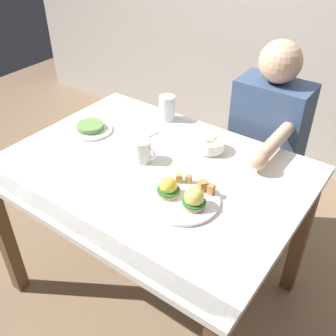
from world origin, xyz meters
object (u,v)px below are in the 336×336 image
object	(u,v)px
eggs_benedict_plate	(183,196)
fork	(148,137)
water_glass_near	(167,110)
fruit_bowl	(211,145)
dining_table	(151,189)
side_plate	(91,128)
diner_person	(265,142)
coffee_mug	(142,150)

from	to	relation	value
eggs_benedict_plate	fork	size ratio (longest dim) A/B	1.74
water_glass_near	fruit_bowl	bearing A→B (deg)	-20.81
dining_table	fruit_bowl	world-z (taller)	fruit_bowl
side_plate	diner_person	world-z (taller)	diner_person
side_plate	diner_person	distance (m)	0.84
water_glass_near	diner_person	world-z (taller)	diner_person
water_glass_near	diner_person	size ratio (longest dim) A/B	0.11
eggs_benedict_plate	diner_person	xyz separation A→B (m)	(0.02, 0.69, -0.12)
fruit_bowl	diner_person	bearing A→B (deg)	72.18
dining_table	water_glass_near	size ratio (longest dim) A/B	9.95
fork	water_glass_near	xyz separation A→B (m)	(-0.03, 0.19, 0.05)
dining_table	water_glass_near	xyz separation A→B (m)	(-0.19, 0.37, 0.16)
fruit_bowl	fork	bearing A→B (deg)	-166.19
dining_table	side_plate	xyz separation A→B (m)	(-0.41, 0.07, 0.12)
fruit_bowl	fork	world-z (taller)	fruit_bowl
coffee_mug	fork	xyz separation A→B (m)	(-0.10, 0.16, -0.05)
coffee_mug	water_glass_near	size ratio (longest dim) A/B	0.92
eggs_benedict_plate	diner_person	bearing A→B (deg)	88.64
dining_table	fruit_bowl	distance (m)	0.32
diner_person	side_plate	bearing A→B (deg)	-140.83
fork	side_plate	xyz separation A→B (m)	(-0.25, -0.11, 0.01)
fork	side_plate	world-z (taller)	side_plate
side_plate	eggs_benedict_plate	bearing A→B (deg)	-14.80
fruit_bowl	water_glass_near	bearing A→B (deg)	159.19
side_plate	diner_person	xyz separation A→B (m)	(0.65, 0.53, -0.10)
side_plate	fork	bearing A→B (deg)	23.88
fruit_bowl	coffee_mug	xyz separation A→B (m)	(-0.19, -0.23, 0.02)
coffee_mug	water_glass_near	distance (m)	0.37
coffee_mug	side_plate	xyz separation A→B (m)	(-0.35, 0.05, -0.04)
coffee_mug	side_plate	world-z (taller)	coffee_mug
coffee_mug	diner_person	size ratio (longest dim) A/B	0.10
diner_person	fruit_bowl	bearing A→B (deg)	-107.82
dining_table	fruit_bowl	bearing A→B (deg)	63.48
eggs_benedict_plate	fork	distance (m)	0.47
fork	fruit_bowl	bearing A→B (deg)	13.81
fruit_bowl	water_glass_near	size ratio (longest dim) A/B	0.99
eggs_benedict_plate	diner_person	size ratio (longest dim) A/B	0.24
dining_table	side_plate	bearing A→B (deg)	169.86
dining_table	diner_person	xyz separation A→B (m)	(0.24, 0.60, 0.02)
eggs_benedict_plate	diner_person	world-z (taller)	diner_person
fruit_bowl	fork	size ratio (longest dim) A/B	0.77
eggs_benedict_plate	coffee_mug	bearing A→B (deg)	156.94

